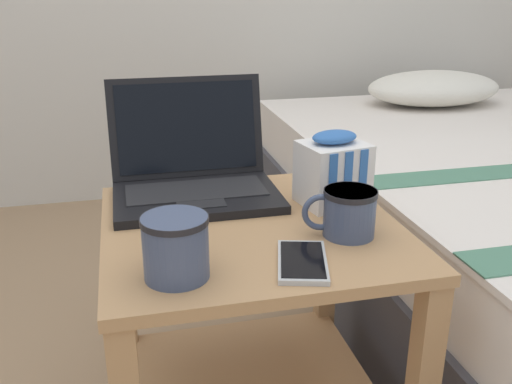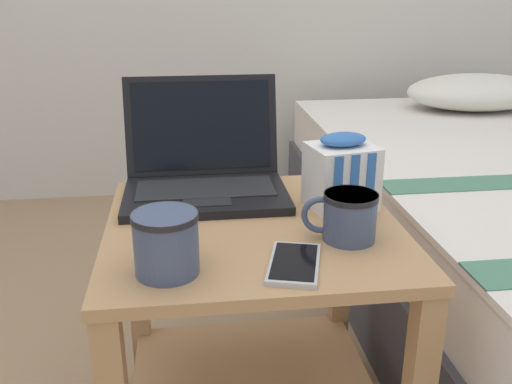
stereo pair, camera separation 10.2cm
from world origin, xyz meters
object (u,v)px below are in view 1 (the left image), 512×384
object	(u,v)px
laptop	(194,173)
mug_front_left	(348,210)
mug_front_right	(176,243)
cell_phone	(302,261)
snack_bag	(333,171)

from	to	relation	value
laptop	mug_front_left	xyz separation A→B (m)	(0.24, -0.27, 0.00)
laptop	mug_front_right	distance (m)	0.36
laptop	mug_front_right	xyz separation A→B (m)	(-0.07, -0.36, 0.01)
mug_front_left	cell_phone	xyz separation A→B (m)	(-0.11, -0.09, -0.04)
mug_front_left	cell_phone	world-z (taller)	mug_front_left
mug_front_left	mug_front_right	world-z (taller)	mug_front_right
mug_front_right	cell_phone	size ratio (longest dim) A/B	0.93
snack_bag	mug_front_right	bearing A→B (deg)	-145.52
snack_bag	mug_front_left	bearing A→B (deg)	-100.45
snack_bag	cell_phone	world-z (taller)	snack_bag
cell_phone	snack_bag	bearing A→B (deg)	59.93
mug_front_right	snack_bag	world-z (taller)	snack_bag
laptop	mug_front_right	size ratio (longest dim) A/B	2.31
snack_bag	laptop	bearing A→B (deg)	156.27
mug_front_right	cell_phone	world-z (taller)	mug_front_right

